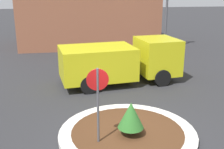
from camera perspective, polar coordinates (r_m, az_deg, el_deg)
name	(u,v)px	position (r m, az deg, el deg)	size (l,w,h in m)	color
ground_plane	(127,136)	(9.25, 3.14, -12.32)	(120.00, 120.00, 0.00)	#2D2D30
traffic_island	(127,133)	(9.20, 3.15, -11.86)	(4.39, 4.39, 0.17)	silver
stop_sign	(98,95)	(7.95, -2.91, -4.10)	(0.63, 0.07, 2.44)	#4C4C51
island_shrub	(131,115)	(8.67, 3.86, -8.25)	(0.80, 0.80, 1.07)	brown
utility_truck	(120,60)	(13.77, 1.72, 2.87)	(6.01, 2.90, 2.13)	gold
storefront_building	(88,10)	(23.77, -4.94, 12.97)	(10.76, 6.07, 5.64)	#93563D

